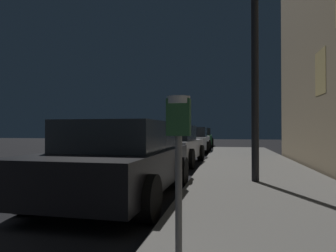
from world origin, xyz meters
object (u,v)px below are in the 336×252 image
object	(u,v)px
car_silver	(172,145)
car_green	(201,137)
parking_meter	(179,138)
car_white	(192,140)
car_black	(119,159)
street_lamp	(255,11)

from	to	relation	value
car_silver	car_green	bearing A→B (deg)	89.98
car_silver	car_green	xyz separation A→B (m)	(0.00, 12.27, -0.00)
parking_meter	car_white	world-z (taller)	parking_meter
parking_meter	car_silver	distance (m)	8.67
car_white	car_green	distance (m)	5.86
parking_meter	car_white	bearing A→B (deg)	96.06
parking_meter	car_green	xyz separation A→B (m)	(-1.58, 20.77, -0.50)
car_black	street_lamp	bearing A→B (deg)	29.33
car_silver	car_white	world-z (taller)	same
parking_meter	car_black	xyz separation A→B (m)	(-1.58, 2.90, -0.48)
car_white	street_lamp	bearing A→B (deg)	-76.28
car_silver	car_green	distance (m)	12.27
car_black	car_green	xyz separation A→B (m)	(0.00, 17.87, -0.02)
car_black	car_green	distance (m)	17.87
street_lamp	car_white	bearing A→B (deg)	103.72
car_black	street_lamp	xyz separation A→B (m)	(2.58, 1.45, 3.15)
car_white	street_lamp	xyz separation A→B (m)	(2.58, -10.57, 3.15)
car_black	parking_meter	bearing A→B (deg)	-61.35
parking_meter	car_silver	xyz separation A→B (m)	(-1.59, 8.51, -0.49)
parking_meter	car_white	size ratio (longest dim) A/B	0.31
car_green	car_black	bearing A→B (deg)	-90.00
parking_meter	street_lamp	size ratio (longest dim) A/B	0.25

